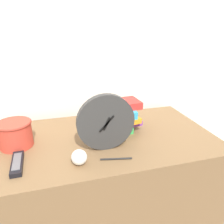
{
  "coord_description": "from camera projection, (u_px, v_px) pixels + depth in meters",
  "views": [
    {
      "loc": [
        -0.12,
        -0.67,
        1.3
      ],
      "look_at": [
        0.15,
        0.29,
        0.9
      ],
      "focal_mm": 35.0,
      "sensor_mm": 36.0,
      "label": 1
    }
  ],
  "objects": [
    {
      "name": "crumpled_paper_ball",
      "position": [
        79.0,
        157.0,
        0.92
      ],
      "size": [
        0.07,
        0.07,
        0.07
      ],
      "color": "white",
      "rests_on": "desk"
    },
    {
      "name": "desk",
      "position": [
        86.0,
        197.0,
        1.26
      ],
      "size": [
        1.39,
        0.65,
        0.75
      ],
      "color": "brown",
      "rests_on": "ground_plane"
    },
    {
      "name": "basket",
      "position": [
        15.0,
        133.0,
        1.04
      ],
      "size": [
        0.16,
        0.16,
        0.13
      ],
      "color": "#C63D2D",
      "rests_on": "desk"
    },
    {
      "name": "tv_remote",
      "position": [
        17.0,
        163.0,
        0.91
      ],
      "size": [
        0.05,
        0.17,
        0.02
      ],
      "color": "black",
      "rests_on": "desk"
    },
    {
      "name": "pen",
      "position": [
        116.0,
        159.0,
        0.96
      ],
      "size": [
        0.14,
        0.04,
        0.01
      ],
      "color": "black",
      "rests_on": "desk"
    },
    {
      "name": "wall_back",
      "position": [
        69.0,
        43.0,
        1.31
      ],
      "size": [
        6.0,
        0.04,
        2.4
      ],
      "color": "silver",
      "rests_on": "ground_plane"
    },
    {
      "name": "book_stack",
      "position": [
        117.0,
        117.0,
        1.19
      ],
      "size": [
        0.25,
        0.22,
        0.17
      ],
      "color": "green",
      "rests_on": "desk"
    },
    {
      "name": "desk_clock",
      "position": [
        106.0,
        123.0,
        1.0
      ],
      "size": [
        0.27,
        0.03,
        0.27
      ],
      "color": "#333333",
      "rests_on": "desk"
    }
  ]
}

